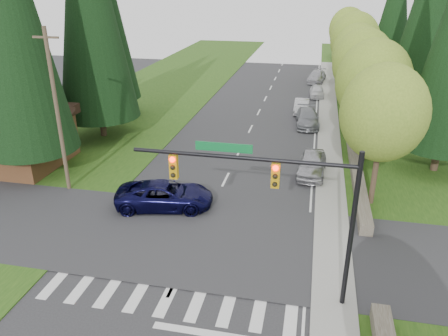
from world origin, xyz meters
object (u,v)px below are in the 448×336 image
(parked_car_b, at_px, (307,118))
(parked_car_a, at_px, (312,164))
(parked_car_c, at_px, (302,106))
(parked_car_d, at_px, (317,91))
(suv_navy, at_px, (165,195))
(parked_car_e, at_px, (317,77))

(parked_car_b, bearing_deg, parked_car_a, -91.11)
(parked_car_c, height_order, parked_car_d, parked_car_c)
(suv_navy, xyz_separation_m, parked_car_b, (7.61, 17.55, -0.06))
(parked_car_a, bearing_deg, parked_car_b, 96.88)
(parked_car_c, xyz_separation_m, parked_car_d, (1.40, 6.78, -0.01))
(suv_navy, bearing_deg, parked_car_a, -63.50)
(parked_car_a, distance_m, parked_car_e, 29.86)
(parked_car_c, height_order, parked_car_e, parked_car_e)
(parked_car_a, distance_m, parked_car_b, 11.02)
(parked_car_c, distance_m, parked_car_d, 6.93)
(parked_car_a, relative_size, parked_car_c, 1.13)
(parked_car_b, distance_m, parked_car_d, 10.95)
(parked_car_a, relative_size, parked_car_b, 0.92)
(parked_car_a, height_order, parked_car_d, parked_car_a)
(suv_navy, relative_size, parked_car_d, 1.48)
(parked_car_e, bearing_deg, parked_car_a, -82.97)
(parked_car_b, bearing_deg, suv_navy, -118.12)
(suv_navy, xyz_separation_m, parked_car_c, (6.89, 21.69, -0.12))
(parked_car_b, xyz_separation_m, parked_car_e, (0.55, 18.86, 0.00))
(suv_navy, distance_m, parked_car_d, 29.66)
(suv_navy, height_order, parked_car_a, suv_navy)
(parked_car_a, xyz_separation_m, parked_car_e, (-0.13, 29.86, -0.05))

